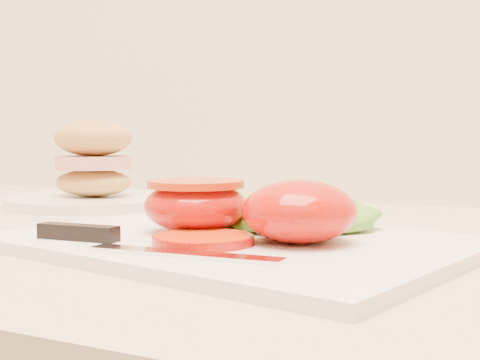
% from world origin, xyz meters
% --- Properties ---
extents(cutting_board, '(0.40, 0.32, 0.01)m').
position_xyz_m(cutting_board, '(-0.36, 1.60, 0.94)').
color(cutting_board, white).
rests_on(cutting_board, counter).
extents(tomato_half_dome, '(0.09, 0.09, 0.05)m').
position_xyz_m(tomato_half_dome, '(-0.31, 1.59, 0.96)').
color(tomato_half_dome, red).
rests_on(tomato_half_dome, cutting_board).
extents(tomato_half_cut, '(0.09, 0.09, 0.04)m').
position_xyz_m(tomato_half_cut, '(-0.40, 1.60, 0.96)').
color(tomato_half_cut, red).
rests_on(tomato_half_cut, cutting_board).
extents(tomato_slice_0, '(0.07, 0.07, 0.01)m').
position_xyz_m(tomato_slice_0, '(-0.37, 1.55, 0.94)').
color(tomato_slice_0, '#DC4312').
rests_on(tomato_slice_0, cutting_board).
extents(lettuce_leaf_0, '(0.19, 0.19, 0.03)m').
position_xyz_m(lettuce_leaf_0, '(-0.36, 1.67, 0.95)').
color(lettuce_leaf_0, '#68C032').
rests_on(lettuce_leaf_0, cutting_board).
extents(lettuce_leaf_1, '(0.13, 0.11, 0.02)m').
position_xyz_m(lettuce_leaf_1, '(-0.32, 1.67, 0.95)').
color(lettuce_leaf_1, '#68C032').
rests_on(lettuce_leaf_1, cutting_board).
extents(knife, '(0.22, 0.05, 0.01)m').
position_xyz_m(knife, '(-0.42, 1.52, 0.94)').
color(knife, silver).
rests_on(knife, cutting_board).
extents(sandwich_plate, '(0.22, 0.22, 0.11)m').
position_xyz_m(sandwich_plate, '(-0.67, 1.80, 0.97)').
color(sandwich_plate, white).
rests_on(sandwich_plate, counter).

